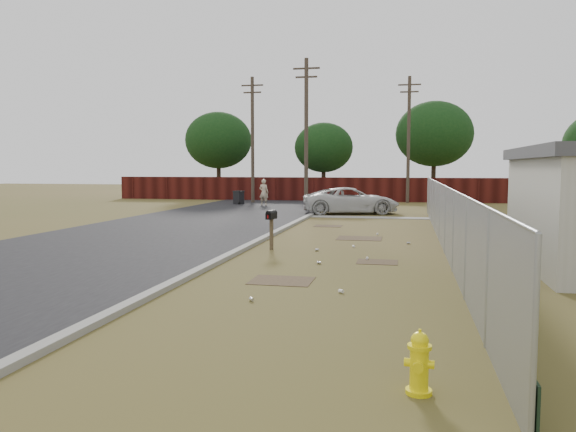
% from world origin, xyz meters
% --- Properties ---
extents(ground, '(120.00, 120.00, 0.00)m').
position_xyz_m(ground, '(0.00, 0.00, 0.00)').
color(ground, brown).
rests_on(ground, ground).
extents(street, '(15.10, 60.00, 0.12)m').
position_xyz_m(street, '(-6.76, 8.05, 0.02)').
color(street, black).
rests_on(street, ground).
extents(chainlink_fence, '(0.10, 27.06, 2.02)m').
position_xyz_m(chainlink_fence, '(3.12, 1.03, 0.80)').
color(chainlink_fence, '#999DA2').
rests_on(chainlink_fence, ground).
extents(privacy_fence, '(30.00, 0.12, 1.80)m').
position_xyz_m(privacy_fence, '(-6.00, 25.00, 0.90)').
color(privacy_fence, '#46130F').
rests_on(privacy_fence, ground).
extents(utility_poles, '(12.60, 8.24, 9.00)m').
position_xyz_m(utility_poles, '(-3.67, 20.67, 4.69)').
color(utility_poles, '#493C30').
rests_on(utility_poles, ground).
extents(horizon_trees, '(33.32, 31.94, 7.78)m').
position_xyz_m(horizon_trees, '(0.84, 23.56, 4.63)').
color(horizon_trees, '#322416').
rests_on(horizon_trees, ground).
extents(fire_hydrant, '(0.35, 0.35, 0.75)m').
position_xyz_m(fire_hydrant, '(2.13, -10.90, 0.35)').
color(fire_hydrant, '#FFEC0D').
rests_on(fire_hydrant, ground).
extents(mailbox, '(0.27, 0.54, 1.24)m').
position_xyz_m(mailbox, '(-2.17, -0.34, 0.98)').
color(mailbox, brown).
rests_on(mailbox, ground).
extents(pickup_truck, '(5.72, 3.76, 1.46)m').
position_xyz_m(pickup_truck, '(-1.06, 13.74, 0.73)').
color(pickup_truck, silver).
rests_on(pickup_truck, ground).
extents(pedestrian, '(0.70, 0.52, 1.77)m').
position_xyz_m(pedestrian, '(-7.42, 19.07, 0.89)').
color(pedestrian, '#C3B18F').
rests_on(pedestrian, ground).
extents(trash_bin, '(0.80, 0.86, 0.94)m').
position_xyz_m(trash_bin, '(-9.46, 19.98, 0.48)').
color(trash_bin, black).
rests_on(trash_bin, ground).
extents(scattered_litter, '(3.09, 11.31, 0.07)m').
position_xyz_m(scattered_litter, '(0.35, -1.36, 0.04)').
color(scattered_litter, white).
rests_on(scattered_litter, ground).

